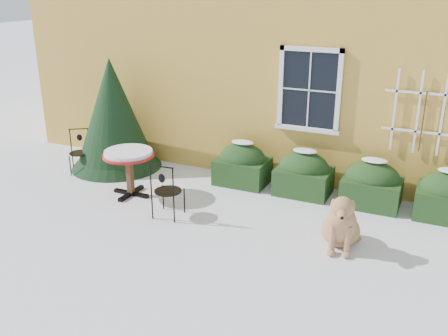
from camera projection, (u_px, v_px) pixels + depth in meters
The scene contains 8 objects.
ground at pixel (198, 239), 8.09m from camera, with size 80.00×80.00×0.00m, color white.
house at pixel (321, 11), 12.92m from camera, with size 12.40×8.40×6.40m.
hedge_row at pixel (337, 179), 9.47m from camera, with size 4.95×0.80×0.91m.
evergreen_shrub at pixel (114, 125), 10.96m from camera, with size 2.01×2.01×2.44m.
bistro_table at pixel (129, 158), 9.52m from camera, with size 0.99×0.99×0.92m.
patio_chair_near at pixel (167, 190), 8.71m from camera, with size 0.49×0.49×1.02m.
patio_chair_far at pixel (80, 151), 10.85m from camera, with size 0.57×0.57×0.93m.
dog at pixel (341, 225), 7.72m from camera, with size 0.73×1.10×0.97m.
Camera 1 is at (3.39, -6.34, 3.92)m, focal length 40.00 mm.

